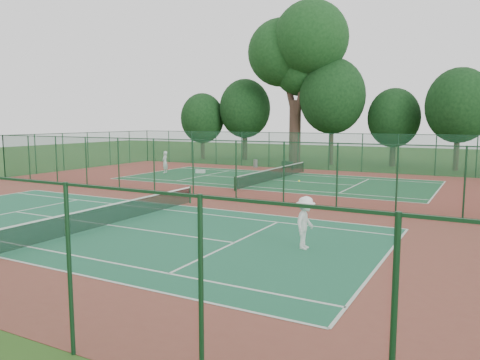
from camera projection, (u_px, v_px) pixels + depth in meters
name	position (u px, v px, depth m)	size (l,w,h in m)	color
ground	(214.00, 197.00, 28.75)	(120.00, 120.00, 0.00)	#264916
red_pad	(214.00, 197.00, 28.74)	(40.00, 36.00, 0.01)	maroon
court_near	(109.00, 225.00, 20.88)	(23.77, 10.97, 0.01)	#1E6144
court_far	(274.00, 180.00, 36.60)	(23.77, 10.97, 0.01)	#1A5530
fence_north	(313.00, 151.00, 44.24)	(40.00, 0.09, 3.50)	#1C5437
fence_west	(4.00, 156.00, 37.93)	(0.09, 36.00, 3.50)	#1B5335
fence_divider	(214.00, 168.00, 28.52)	(40.00, 0.09, 3.50)	#174627
tennis_net_near	(109.00, 214.00, 20.82)	(0.10, 12.90, 0.97)	#163C20
tennis_net_far	(274.00, 173.00, 36.53)	(0.10, 12.90, 0.97)	black
player_near	(305.00, 223.00, 16.93)	(1.25, 0.72, 1.93)	white
player_far	(165.00, 162.00, 41.39)	(0.71, 0.46, 1.93)	silver
trash_bin	(255.00, 163.00, 46.38)	(0.44, 0.44, 0.78)	slate
bench	(288.00, 165.00, 44.61)	(1.32, 0.56, 0.79)	#12331D
kit_bag	(200.00, 171.00, 41.34)	(0.84, 0.32, 0.32)	silver
stray_ball_a	(289.00, 205.00, 25.66)	(0.07, 0.07, 0.07)	yellow
stray_ball_b	(239.00, 201.00, 26.81)	(0.07, 0.07, 0.07)	#D0DF33
stray_ball_c	(170.00, 194.00, 29.49)	(0.08, 0.08, 0.08)	#EEF338
big_tree	(298.00, 51.00, 49.02)	(10.95, 8.01, 16.82)	#39271F
evergreen_row	(337.00, 164.00, 49.68)	(39.00, 5.00, 12.00)	black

